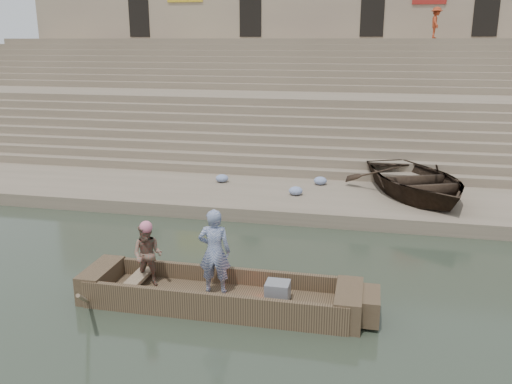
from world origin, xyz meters
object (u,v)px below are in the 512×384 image
(rowing_man, at_px, (148,255))
(television, at_px, (277,292))
(pedestrian, at_px, (436,23))
(beached_rowboat, at_px, (416,180))
(main_rowboat, at_px, (219,300))
(standing_man, at_px, (214,252))

(rowing_man, bearing_deg, television, -4.95)
(television, relative_size, pedestrian, 0.29)
(television, relative_size, beached_rowboat, 0.09)
(main_rowboat, xyz_separation_m, television, (1.17, 0.00, 0.31))
(standing_man, distance_m, pedestrian, 22.42)
(standing_man, bearing_deg, rowing_man, -7.99)
(television, height_order, beached_rowboat, beached_rowboat)
(pedestrian, bearing_deg, television, 168.40)
(main_rowboat, xyz_separation_m, rowing_man, (-1.56, 0.17, 0.77))
(main_rowboat, height_order, rowing_man, rowing_man)
(beached_rowboat, bearing_deg, television, -134.86)
(main_rowboat, relative_size, pedestrian, 3.18)
(beached_rowboat, xyz_separation_m, pedestrian, (1.48, 13.62, 5.08))
(standing_man, bearing_deg, television, 167.97)
(rowing_man, height_order, beached_rowboat, rowing_man)
(rowing_man, relative_size, television, 2.89)
(standing_man, bearing_deg, main_rowboat, 125.04)
(main_rowboat, xyz_separation_m, pedestrian, (5.72, 21.22, 5.88))
(beached_rowboat, height_order, pedestrian, pedestrian)
(main_rowboat, xyz_separation_m, beached_rowboat, (4.24, 7.59, 0.80))
(main_rowboat, bearing_deg, beached_rowboat, 60.81)
(main_rowboat, distance_m, rowing_man, 1.75)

